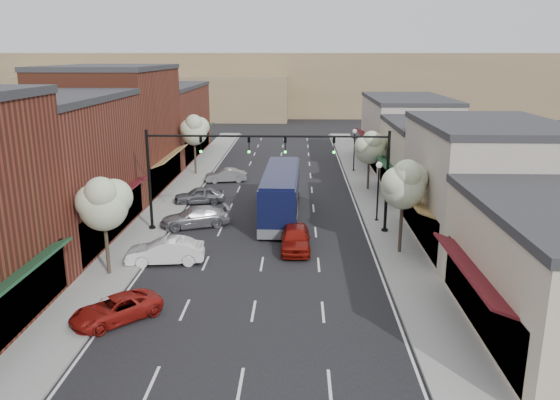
# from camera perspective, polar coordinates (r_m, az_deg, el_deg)

# --- Properties ---
(ground) EXTENTS (160.00, 160.00, 0.00)m
(ground) POSITION_cam_1_polar(r_m,az_deg,el_deg) (30.13, -2.16, -8.11)
(ground) COLOR black
(ground) RESTS_ON ground
(sidewalk_left) EXTENTS (2.80, 73.00, 0.15)m
(sidewalk_left) POSITION_cam_1_polar(r_m,az_deg,el_deg) (48.75, -10.50, 0.81)
(sidewalk_left) COLOR gray
(sidewalk_left) RESTS_ON ground
(sidewalk_right) EXTENTS (2.80, 73.00, 0.15)m
(sidewalk_right) POSITION_cam_1_polar(r_m,az_deg,el_deg) (48.03, 9.47, 0.64)
(sidewalk_right) COLOR gray
(sidewalk_right) RESTS_ON ground
(curb_left) EXTENTS (0.25, 73.00, 0.17)m
(curb_left) POSITION_cam_1_polar(r_m,az_deg,el_deg) (48.46, -8.89, 0.80)
(curb_left) COLOR gray
(curb_left) RESTS_ON ground
(curb_right) EXTENTS (0.25, 73.00, 0.17)m
(curb_right) POSITION_cam_1_polar(r_m,az_deg,el_deg) (47.86, 7.81, 0.66)
(curb_right) COLOR gray
(curb_right) RESTS_ON ground
(bldg_left_midnear) EXTENTS (10.14, 14.10, 9.40)m
(bldg_left_midnear) POSITION_cam_1_polar(r_m,az_deg,el_deg) (38.06, -23.47, 2.90)
(bldg_left_midnear) COLOR brown
(bldg_left_midnear) RESTS_ON ground
(bldg_left_midfar) EXTENTS (10.14, 14.10, 10.90)m
(bldg_left_midfar) POSITION_cam_1_polar(r_m,az_deg,el_deg) (50.76, -16.93, 7.10)
(bldg_left_midfar) COLOR brown
(bldg_left_midfar) RESTS_ON ground
(bldg_left_far) EXTENTS (10.14, 18.10, 8.40)m
(bldg_left_far) POSITION_cam_1_polar(r_m,az_deg,el_deg) (66.13, -12.44, 8.01)
(bldg_left_far) COLOR brown
(bldg_left_far) RESTS_ON ground
(bldg_right_midnear) EXTENTS (9.14, 12.10, 7.90)m
(bldg_right_midnear) POSITION_cam_1_polar(r_m,az_deg,el_deg) (36.46, 20.54, 1.50)
(bldg_right_midnear) COLOR #B0A497
(bldg_right_midnear) RESTS_ON ground
(bldg_right_midfar) EXTENTS (9.14, 12.10, 6.40)m
(bldg_right_midfar) POSITION_cam_1_polar(r_m,az_deg,el_deg) (47.88, 16.02, 4.01)
(bldg_right_midfar) COLOR #C0B399
(bldg_right_midfar) RESTS_ON ground
(bldg_right_far) EXTENTS (9.14, 16.10, 7.40)m
(bldg_right_far) POSITION_cam_1_polar(r_m,az_deg,el_deg) (61.31, 12.99, 6.98)
(bldg_right_far) COLOR #B0A497
(bldg_right_far) RESTS_ON ground
(hill_far) EXTENTS (120.00, 30.00, 12.00)m
(hill_far) POSITION_cam_1_polar(r_m,az_deg,el_deg) (117.80, 0.98, 12.18)
(hill_far) COLOR #7A6647
(hill_far) RESTS_ON ground
(hill_near) EXTENTS (50.00, 20.00, 8.00)m
(hill_near) POSITION_cam_1_polar(r_m,az_deg,el_deg) (109.33, -12.60, 10.56)
(hill_near) COLOR #7A6647
(hill_near) RESTS_ON ground
(signal_mast_right) EXTENTS (8.22, 0.46, 7.00)m
(signal_mast_right) POSITION_cam_1_polar(r_m,az_deg,el_deg) (36.53, 7.51, 3.51)
(signal_mast_right) COLOR black
(signal_mast_right) RESTS_ON ground
(signal_mast_left) EXTENTS (8.22, 0.46, 7.00)m
(signal_mast_left) POSITION_cam_1_polar(r_m,az_deg,el_deg) (37.16, -10.04, 3.60)
(signal_mast_left) COLOR black
(signal_mast_left) RESTS_ON ground
(tree_right_near) EXTENTS (2.85, 2.65, 5.95)m
(tree_right_near) POSITION_cam_1_polar(r_m,az_deg,el_deg) (33.03, 12.87, 1.73)
(tree_right_near) COLOR #47382B
(tree_right_near) RESTS_ON ground
(tree_right_far) EXTENTS (2.85, 2.65, 5.43)m
(tree_right_far) POSITION_cam_1_polar(r_m,az_deg,el_deg) (48.63, 9.40, 5.54)
(tree_right_far) COLOR #47382B
(tree_right_far) RESTS_ON ground
(tree_left_near) EXTENTS (2.85, 2.65, 5.69)m
(tree_left_near) POSITION_cam_1_polar(r_m,az_deg,el_deg) (30.41, -17.95, -0.22)
(tree_left_near) COLOR #47382B
(tree_left_near) RESTS_ON ground
(tree_left_far) EXTENTS (2.85, 2.65, 6.13)m
(tree_left_far) POSITION_cam_1_polar(r_m,az_deg,el_deg) (55.04, -8.94, 7.30)
(tree_left_far) COLOR #47382B
(tree_left_far) RESTS_ON ground
(lamp_post_near) EXTENTS (0.44, 0.44, 4.44)m
(lamp_post_near) POSITION_cam_1_polar(r_m,az_deg,el_deg) (39.56, 10.24, 1.89)
(lamp_post_near) COLOR black
(lamp_post_near) RESTS_ON ground
(lamp_post_far) EXTENTS (0.44, 0.44, 4.44)m
(lamp_post_far) POSITION_cam_1_polar(r_m,az_deg,el_deg) (56.62, 7.79, 5.92)
(lamp_post_far) COLOR black
(lamp_post_far) RESTS_ON ground
(coach_bus) EXTENTS (2.77, 11.64, 3.55)m
(coach_bus) POSITION_cam_1_polar(r_m,az_deg,el_deg) (40.47, 0.10, 0.74)
(coach_bus) COLOR black
(coach_bus) RESTS_ON ground
(red_hatchback) EXTENTS (1.85, 4.53, 1.54)m
(red_hatchback) POSITION_cam_1_polar(r_m,az_deg,el_deg) (33.95, 1.62, -4.00)
(red_hatchback) COLOR maroon
(red_hatchback) RESTS_ON ground
(parked_car_a) EXTENTS (4.31, 4.26, 1.15)m
(parked_car_a) POSITION_cam_1_polar(r_m,az_deg,el_deg) (26.44, -16.78, -10.86)
(parked_car_a) COLOR maroon
(parked_car_a) RESTS_ON ground
(parked_car_b) EXTENTS (4.64, 2.11, 1.48)m
(parked_car_b) POSITION_cam_1_polar(r_m,az_deg,el_deg) (32.54, -11.89, -5.25)
(parked_car_b) COLOR white
(parked_car_b) RESTS_ON ground
(parked_car_c) EXTENTS (5.25, 3.49, 1.41)m
(parked_car_c) POSITION_cam_1_polar(r_m,az_deg,el_deg) (38.92, -8.86, -1.77)
(parked_car_c) COLOR gray
(parked_car_c) RESTS_ON ground
(parked_car_d) EXTENTS (4.35, 2.56, 1.39)m
(parked_car_d) POSITION_cam_1_polar(r_m,az_deg,el_deg) (44.93, -8.41, 0.50)
(parked_car_d) COLOR #56585E
(parked_car_d) RESTS_ON ground
(parked_car_e) EXTENTS (4.06, 2.14, 1.27)m
(parked_car_e) POSITION_cam_1_polar(r_m,az_deg,el_deg) (52.24, -5.70, 2.57)
(parked_car_e) COLOR #9B9CA1
(parked_car_e) RESTS_ON ground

